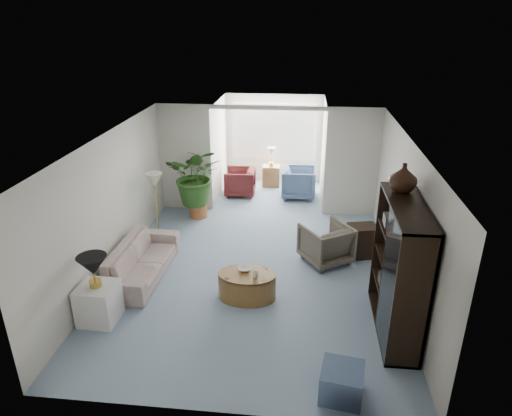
# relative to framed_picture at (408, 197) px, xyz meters

# --- Properties ---
(floor) EXTENTS (6.00, 6.00, 0.00)m
(floor) POSITION_rel_framed_picture_xyz_m (-2.46, 0.10, -1.70)
(floor) COLOR #889CB4
(floor) RESTS_ON ground
(sunroom_floor) EXTENTS (2.60, 2.60, 0.00)m
(sunroom_floor) POSITION_rel_framed_picture_xyz_m (-2.46, 4.20, -1.70)
(sunroom_floor) COLOR #889CB4
(sunroom_floor) RESTS_ON ground
(back_pier_left) EXTENTS (1.20, 0.12, 2.50)m
(back_pier_left) POSITION_rel_framed_picture_xyz_m (-4.36, 3.10, -0.45)
(back_pier_left) COLOR beige
(back_pier_left) RESTS_ON ground
(back_pier_right) EXTENTS (1.20, 0.12, 2.50)m
(back_pier_right) POSITION_rel_framed_picture_xyz_m (-0.56, 3.10, -0.45)
(back_pier_right) COLOR beige
(back_pier_right) RESTS_ON ground
(back_header) EXTENTS (2.60, 0.12, 0.10)m
(back_header) POSITION_rel_framed_picture_xyz_m (-2.46, 3.10, 0.75)
(back_header) COLOR beige
(back_header) RESTS_ON back_pier_left
(window_pane) EXTENTS (2.20, 0.02, 1.50)m
(window_pane) POSITION_rel_framed_picture_xyz_m (-2.46, 5.28, -0.30)
(window_pane) COLOR white
(window_blinds) EXTENTS (2.20, 0.02, 1.50)m
(window_blinds) POSITION_rel_framed_picture_xyz_m (-2.46, 5.25, -0.30)
(window_blinds) COLOR white
(framed_picture) EXTENTS (0.04, 0.50, 0.40)m
(framed_picture) POSITION_rel_framed_picture_xyz_m (0.00, 0.00, 0.00)
(framed_picture) COLOR beige
(sofa) EXTENTS (0.86, 2.07, 0.60)m
(sofa) POSITION_rel_framed_picture_xyz_m (-4.44, 0.01, -1.40)
(sofa) COLOR beige
(sofa) RESTS_ON ground
(end_table) EXTENTS (0.56, 0.56, 0.60)m
(end_table) POSITION_rel_framed_picture_xyz_m (-4.64, -1.34, -1.40)
(end_table) COLOR white
(end_table) RESTS_ON ground
(table_lamp) EXTENTS (0.44, 0.44, 0.30)m
(table_lamp) POSITION_rel_framed_picture_xyz_m (-4.64, -1.34, -0.75)
(table_lamp) COLOR black
(table_lamp) RESTS_ON end_table
(floor_lamp) EXTENTS (0.36, 0.36, 0.28)m
(floor_lamp) POSITION_rel_framed_picture_xyz_m (-4.62, 1.57, -0.45)
(floor_lamp) COLOR #EFE4BE
(floor_lamp) RESTS_ON ground
(coffee_table) EXTENTS (1.16, 1.16, 0.45)m
(coffee_table) POSITION_rel_framed_picture_xyz_m (-2.48, -0.50, -1.47)
(coffee_table) COLOR olive
(coffee_table) RESTS_ON ground
(coffee_bowl) EXTENTS (0.27, 0.27, 0.05)m
(coffee_bowl) POSITION_rel_framed_picture_xyz_m (-2.53, -0.40, -1.22)
(coffee_bowl) COLOR white
(coffee_bowl) RESTS_ON coffee_table
(coffee_cup) EXTENTS (0.12, 0.12, 0.10)m
(coffee_cup) POSITION_rel_framed_picture_xyz_m (-2.33, -0.60, -1.20)
(coffee_cup) COLOR beige
(coffee_cup) RESTS_ON coffee_table
(wingback_chair) EXTENTS (1.12, 1.13, 0.75)m
(wingback_chair) POSITION_rel_framed_picture_xyz_m (-1.16, 0.85, -1.33)
(wingback_chair) COLOR #5F574B
(wingback_chair) RESTS_ON ground
(side_table_dark) EXTENTS (0.60, 0.52, 0.63)m
(side_table_dark) POSITION_rel_framed_picture_xyz_m (-0.46, 1.15, -1.39)
(side_table_dark) COLOR black
(side_table_dark) RESTS_ON ground
(entertainment_cabinet) EXTENTS (0.48, 1.79, 1.99)m
(entertainment_cabinet) POSITION_rel_framed_picture_xyz_m (-0.23, -1.04, -0.71)
(entertainment_cabinet) COLOR black
(entertainment_cabinet) RESTS_ON ground
(cabinet_urn) EXTENTS (0.40, 0.40, 0.41)m
(cabinet_urn) POSITION_rel_framed_picture_xyz_m (-0.23, -0.54, 0.49)
(cabinet_urn) COLOR #321B10
(cabinet_urn) RESTS_ON entertainment_cabinet
(ottoman) EXTENTS (0.58, 0.58, 0.40)m
(ottoman) POSITION_rel_framed_picture_xyz_m (-1.07, -2.48, -1.50)
(ottoman) COLOR slate
(ottoman) RESTS_ON ground
(plant_pot) EXTENTS (0.40, 0.40, 0.32)m
(plant_pot) POSITION_rel_framed_picture_xyz_m (-4.00, 2.63, -1.54)
(plant_pot) COLOR #AD6032
(plant_pot) RESTS_ON ground
(house_plant) EXTENTS (1.23, 1.07, 1.37)m
(house_plant) POSITION_rel_framed_picture_xyz_m (-4.00, 2.63, -0.69)
(house_plant) COLOR #2B541C
(house_plant) RESTS_ON plant_pot
(sunroom_chair_blue) EXTENTS (0.87, 0.85, 0.77)m
(sunroom_chair_blue) POSITION_rel_framed_picture_xyz_m (-1.74, 4.11, -1.31)
(sunroom_chair_blue) COLOR slate
(sunroom_chair_blue) RESTS_ON ground
(sunroom_chair_maroon) EXTENTS (0.79, 0.77, 0.70)m
(sunroom_chair_maroon) POSITION_rel_framed_picture_xyz_m (-3.24, 4.11, -1.35)
(sunroom_chair_maroon) COLOR maroon
(sunroom_chair_maroon) RESTS_ON ground
(sunroom_table) EXTENTS (0.47, 0.37, 0.56)m
(sunroom_table) POSITION_rel_framed_picture_xyz_m (-2.49, 4.86, -1.42)
(sunroom_table) COLOR olive
(sunroom_table) RESTS_ON ground
(shelf_clutter) EXTENTS (0.30, 1.27, 1.06)m
(shelf_clutter) POSITION_rel_framed_picture_xyz_m (-0.28, -1.15, -0.61)
(shelf_clutter) COLOR black
(shelf_clutter) RESTS_ON entertainment_cabinet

